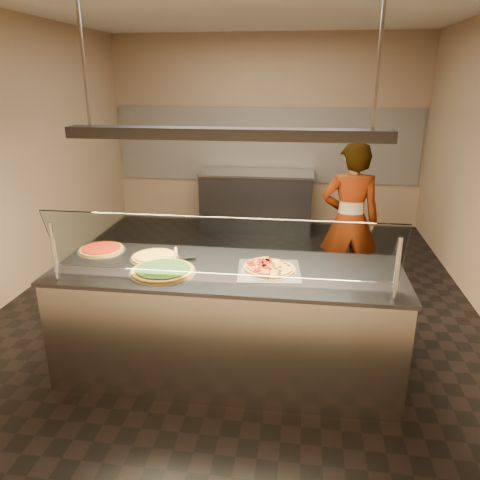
# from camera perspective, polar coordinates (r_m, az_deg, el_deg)

# --- Properties ---
(ground) EXTENTS (5.00, 6.00, 0.02)m
(ground) POSITION_cam_1_polar(r_m,az_deg,el_deg) (5.29, 0.16, -7.04)
(ground) COLOR black
(ground) RESTS_ON ground
(wall_back) EXTENTS (5.00, 0.02, 3.00)m
(wall_back) POSITION_cam_1_polar(r_m,az_deg,el_deg) (7.78, 3.22, 13.00)
(wall_back) COLOR tan
(wall_back) RESTS_ON ground
(wall_front) EXTENTS (5.00, 0.02, 3.00)m
(wall_front) POSITION_cam_1_polar(r_m,az_deg,el_deg) (1.99, -11.60, -5.56)
(wall_front) COLOR tan
(wall_front) RESTS_ON ground
(wall_left) EXTENTS (0.02, 6.00, 3.00)m
(wall_left) POSITION_cam_1_polar(r_m,az_deg,el_deg) (5.72, -25.95, 8.97)
(wall_left) COLOR tan
(wall_left) RESTS_ON ground
(tile_band) EXTENTS (4.90, 0.02, 1.20)m
(tile_band) POSITION_cam_1_polar(r_m,az_deg,el_deg) (7.78, 3.17, 11.52)
(tile_band) COLOR silver
(tile_band) RESTS_ON wall_back
(serving_counter) EXTENTS (2.69, 0.94, 0.93)m
(serving_counter) POSITION_cam_1_polar(r_m,az_deg,el_deg) (3.82, -1.51, -9.92)
(serving_counter) COLOR #B7B7BC
(serving_counter) RESTS_ON ground
(sneeze_guard) EXTENTS (2.45, 0.18, 0.54)m
(sneeze_guard) POSITION_cam_1_polar(r_m,az_deg,el_deg) (3.19, -2.63, -0.90)
(sneeze_guard) COLOR #B7B7BC
(sneeze_guard) RESTS_ON serving_counter
(perforated_tray) EXTENTS (0.51, 0.51, 0.01)m
(perforated_tray) POSITION_cam_1_polar(r_m,az_deg,el_deg) (3.57, 3.56, -3.69)
(perforated_tray) COLOR silver
(perforated_tray) RESTS_ON serving_counter
(half_pizza_pepperoni) EXTENTS (0.23, 0.40, 0.05)m
(half_pizza_pepperoni) POSITION_cam_1_polar(r_m,az_deg,el_deg) (3.57, 2.09, -3.19)
(half_pizza_pepperoni) COLOR brown
(half_pizza_pepperoni) RESTS_ON perforated_tray
(half_pizza_sausage) EXTENTS (0.23, 0.40, 0.04)m
(half_pizza_sausage) POSITION_cam_1_polar(r_m,az_deg,el_deg) (3.56, 5.09, -3.46)
(half_pizza_sausage) COLOR brown
(half_pizza_sausage) RESTS_ON perforated_tray
(pizza_spinach) EXTENTS (0.50, 0.50, 0.03)m
(pizza_spinach) POSITION_cam_1_polar(r_m,az_deg,el_deg) (3.58, -9.38, -3.67)
(pizza_spinach) COLOR silver
(pizza_spinach) RESTS_ON serving_counter
(pizza_cheese) EXTENTS (0.40, 0.40, 0.03)m
(pizza_cheese) POSITION_cam_1_polar(r_m,az_deg,el_deg) (3.88, -10.33, -1.98)
(pizza_cheese) COLOR silver
(pizza_cheese) RESTS_ON serving_counter
(pizza_tomato) EXTENTS (0.40, 0.40, 0.03)m
(pizza_tomato) POSITION_cam_1_polar(r_m,az_deg,el_deg) (4.15, -16.50, -1.05)
(pizza_tomato) COLOR silver
(pizza_tomato) RESTS_ON serving_counter
(pizza_spatula) EXTENTS (0.23, 0.22, 0.02)m
(pizza_spatula) POSITION_cam_1_polar(r_m,az_deg,el_deg) (3.89, -7.25, -1.52)
(pizza_spatula) COLOR #B7B7BC
(pizza_spatula) RESTS_ON pizza_spinach
(prep_table) EXTENTS (1.78, 0.74, 0.93)m
(prep_table) POSITION_cam_1_polar(r_m,az_deg,el_deg) (7.52, 2.04, 4.80)
(prep_table) COLOR #39393E
(prep_table) RESTS_ON ground
(worker) EXTENTS (0.65, 0.44, 1.72)m
(worker) POSITION_cam_1_polar(r_m,az_deg,el_deg) (5.19, 13.23, 2.27)
(worker) COLOR #292531
(worker) RESTS_ON ground
(heat_lamp_housing) EXTENTS (2.30, 0.18, 0.08)m
(heat_lamp_housing) POSITION_cam_1_polar(r_m,az_deg,el_deg) (3.36, -1.74, 12.82)
(heat_lamp_housing) COLOR #39393E
(heat_lamp_housing) RESTS_ON ceiling
(lamp_rod_left) EXTENTS (0.02, 0.02, 1.01)m
(lamp_rod_left) POSITION_cam_1_polar(r_m,az_deg,el_deg) (3.65, -18.67, 20.97)
(lamp_rod_left) COLOR #B7B7BC
(lamp_rod_left) RESTS_ON ceiling
(lamp_rod_right) EXTENTS (0.02, 0.02, 1.01)m
(lamp_rod_right) POSITION_cam_1_polar(r_m,az_deg,el_deg) (3.33, 16.72, 21.43)
(lamp_rod_right) COLOR #B7B7BC
(lamp_rod_right) RESTS_ON ceiling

